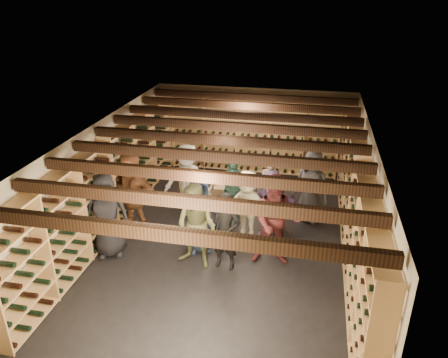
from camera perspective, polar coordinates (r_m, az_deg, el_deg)
ground at (r=9.42m, az=0.23°, el=-7.99°), size 8.00×8.00×0.00m
walls at (r=8.84m, az=0.24°, el=-1.41°), size 5.52×8.02×2.40m
ceiling at (r=8.39m, az=0.25°, el=6.00°), size 5.50×8.00×0.01m
ceiling_joists at (r=8.43m, az=0.25°, el=5.09°), size 5.40×7.12×0.18m
wine_rack_left at (r=9.69m, az=-14.82°, el=-0.67°), size 0.32×7.50×2.15m
wine_rack_right at (r=8.80m, az=16.89°, el=-3.58°), size 0.32×7.50×2.15m
wine_rack_back at (r=12.39m, az=3.83°, el=5.63°), size 4.70×0.30×2.15m
crate_stack_left at (r=10.55m, az=-4.19°, el=-1.66°), size 0.59×0.50×0.85m
crate_stack_right at (r=10.70m, az=-0.54°, el=-2.21°), size 0.51×0.35×0.51m
crate_loose at (r=11.34m, az=1.88°, el=-1.56°), size 0.58×0.48×0.17m
person_0 at (r=8.85m, az=-15.07°, el=-4.60°), size 1.01×0.85×1.76m
person_1 at (r=8.23m, az=0.21°, el=-6.93°), size 0.60×0.43×1.54m
person_2 at (r=8.25m, az=-3.62°, el=-6.24°), size 0.97×0.84×1.70m
person_3 at (r=9.06m, az=3.02°, el=-3.67°), size 1.08×0.70×1.58m
person_5 at (r=9.83m, az=-12.00°, el=-1.33°), size 1.69×1.02×1.74m
person_6 at (r=8.74m, az=-3.27°, el=-4.57°), size 0.94×0.78×1.64m
person_7 at (r=9.75m, az=6.05°, el=-1.57°), size 0.64×0.47×1.60m
person_8 at (r=8.33m, az=6.86°, el=-5.46°), size 0.96×0.78×1.85m
person_9 at (r=10.03m, az=-4.76°, el=-0.27°), size 1.15×0.69×1.75m
person_10 at (r=9.77m, az=1.06°, el=-1.43°), size 0.95×0.44×1.59m
person_11 at (r=9.28m, az=6.16°, el=-3.31°), size 1.40×0.46×1.51m
person_12 at (r=10.02m, az=11.34°, el=-0.93°), size 0.94×0.75×1.69m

